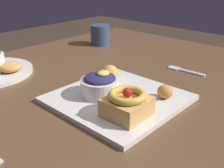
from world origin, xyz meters
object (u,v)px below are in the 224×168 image
back_pastry (10,67)px  cake_slice (127,104)px  coffee_mug (100,35)px  fritter_middle (110,72)px  fork (183,70)px  berry_ramekin (100,85)px  fritter_front (165,92)px  front_plate (118,98)px

back_pastry → cake_slice: bearing=-84.8°
back_pastry → coffee_mug: bearing=6.7°
cake_slice → fritter_middle: bearing=53.5°
fork → fritter_middle: bearing=62.8°
berry_ramekin → fritter_front: (0.10, -0.13, -0.01)m
cake_slice → front_plate: bearing=53.8°
front_plate → coffee_mug: 0.54m
berry_ramekin → fritter_middle: 0.11m
berry_ramekin → fritter_front: size_ratio=2.53×
berry_ramekin → coffee_mug: 0.53m
front_plate → coffee_mug: size_ratio=3.48×
berry_ramekin → coffee_mug: size_ratio=1.16×
front_plate → fork: (0.30, -0.02, -0.00)m
cake_slice → back_pastry: (-0.04, 0.44, -0.01)m
coffee_mug → fork: bearing=-96.2°
berry_ramekin → back_pastry: size_ratio=1.40×
front_plate → fritter_front: size_ratio=7.61×
berry_ramekin → back_pastry: (-0.07, 0.32, -0.01)m
fritter_middle → cake_slice: bearing=-126.5°
front_plate → cake_slice: cake_slice is taller
front_plate → coffee_mug: (0.35, 0.42, 0.04)m
cake_slice → back_pastry: 0.44m
berry_ramekin → fork: bearing=-9.4°
fritter_front → coffee_mug: coffee_mug is taller
back_pastry → fork: size_ratio=0.56×
fork → fritter_front: bearing=105.8°
fork → berry_ramekin: bearing=78.1°
berry_ramekin → back_pastry: berry_ramekin is taller
berry_ramekin → fork: berry_ramekin is taller
berry_ramekin → fritter_middle: berry_ramekin is taller
fritter_front → fork: bearing=18.3°
cake_slice → coffee_mug: 0.64m
fritter_middle → coffee_mug: bearing=49.1°
coffee_mug → back_pastry: bearing=-173.3°
cake_slice → back_pastry: size_ratio=1.36×
berry_ramekin → fritter_front: bearing=-53.2°
front_plate → fritter_middle: 0.12m
front_plate → berry_ramekin: (-0.02, 0.04, 0.03)m
front_plate → coffee_mug: coffee_mug is taller
berry_ramekin → coffee_mug: (0.37, 0.38, 0.00)m
front_plate → berry_ramekin: 0.06m
back_pastry → fritter_front: bearing=-69.4°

